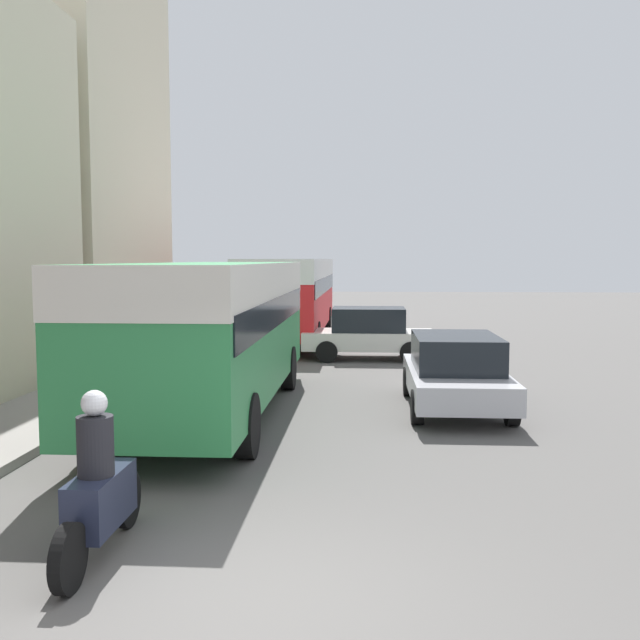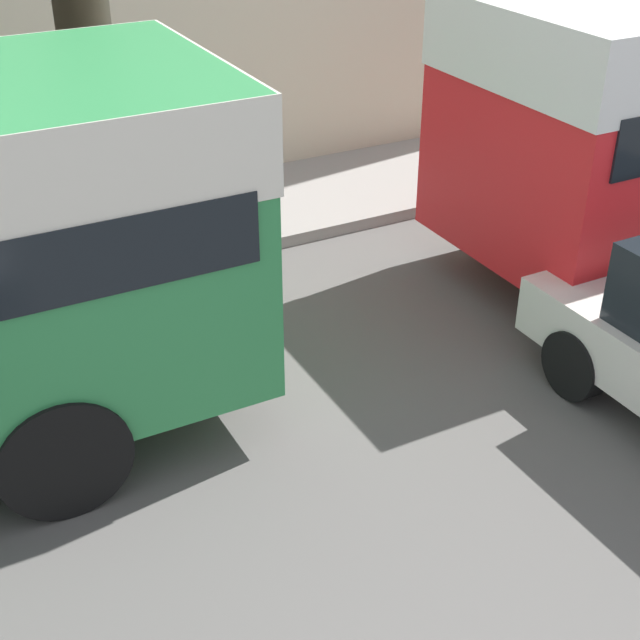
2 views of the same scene
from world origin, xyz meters
The scene contains 0 objects.
Camera 2 is at (4.60, 9.56, 4.65)m, focal length 50.00 mm.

